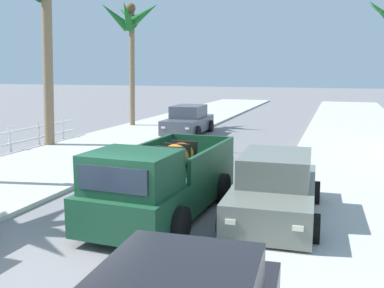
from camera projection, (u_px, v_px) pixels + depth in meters
ground_plane at (60, 273)px, 7.42m from camera, size 160.00×160.00×0.00m
sidewalk_left at (116, 142)px, 20.32m from camera, size 5.31×60.00×0.12m
sidewalk_right at (364, 157)px, 16.93m from camera, size 5.31×60.00×0.12m
curb_left at (140, 144)px, 19.93m from camera, size 0.16×60.00×0.10m
curb_right at (330, 155)px, 17.32m from camera, size 0.16×60.00×0.10m
pickup_truck at (162, 183)px, 10.13m from camera, size 2.37×5.28×1.80m
car_right_near at (275, 189)px, 9.98m from camera, size 2.16×4.32×1.54m
car_left_mid at (188, 121)px, 23.21m from camera, size 2.12×4.30×1.54m
palm_tree_right_fore at (131, 25)px, 25.28m from camera, size 3.41×3.69×7.31m
palm_tree_left_mid at (44, 4)px, 18.53m from camera, size 3.76×3.28×7.92m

